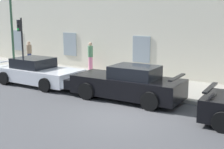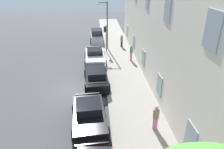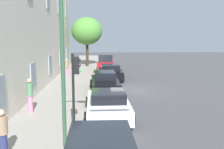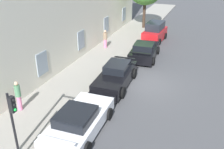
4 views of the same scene
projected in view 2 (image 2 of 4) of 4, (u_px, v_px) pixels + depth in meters
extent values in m
plane|color=#444447|center=(77.00, 89.00, 17.63)|extent=(80.00, 80.00, 0.00)
cube|color=gray|center=(128.00, 87.00, 17.89)|extent=(60.00, 3.66, 0.14)
cube|color=beige|center=(176.00, 20.00, 15.79)|extent=(33.61, 3.27, 11.11)
cube|color=#8C99A3|center=(127.00, 31.00, 29.49)|extent=(1.10, 0.06, 1.50)
cube|color=#8C99A3|center=(134.00, 42.00, 24.64)|extent=(1.10, 0.06, 1.50)
cube|color=#8C99A3|center=(143.00, 58.00, 19.78)|extent=(1.10, 0.06, 1.50)
cube|color=#8C99A3|center=(159.00, 85.00, 14.93)|extent=(1.10, 0.06, 1.50)
cube|color=#8C99A3|center=(191.00, 138.00, 10.08)|extent=(1.10, 0.06, 1.50)
cube|color=#8C99A3|center=(147.00, 0.00, 17.59)|extent=(1.10, 0.06, 1.50)
cube|color=#8C99A3|center=(167.00, 9.00, 12.74)|extent=(1.10, 0.06, 1.50)
cube|color=#8C99A3|center=(212.00, 31.00, 7.89)|extent=(1.10, 0.06, 1.50)
cube|color=white|center=(95.00, 57.00, 23.09)|extent=(4.67, 2.19, 0.66)
cube|color=black|center=(95.00, 51.00, 23.15)|extent=(1.90, 1.68, 0.50)
cube|color=white|center=(96.00, 65.00, 21.30)|extent=(1.45, 1.91, 0.36)
cube|color=white|center=(94.00, 46.00, 24.75)|extent=(0.22, 1.72, 0.06)
cylinder|color=black|center=(105.00, 63.00, 21.98)|extent=(0.67, 0.26, 0.67)
cylinder|color=black|center=(86.00, 64.00, 21.78)|extent=(0.67, 0.26, 0.67)
cylinder|color=black|center=(103.00, 54.00, 24.55)|extent=(0.67, 0.26, 0.67)
cylinder|color=black|center=(86.00, 55.00, 24.34)|extent=(0.67, 0.26, 0.67)
cube|color=black|center=(96.00, 78.00, 18.32)|extent=(4.79, 2.06, 0.78)
cube|color=black|center=(96.00, 73.00, 17.73)|extent=(1.95, 1.55, 0.50)
cube|color=black|center=(95.00, 69.00, 20.22)|extent=(1.50, 1.74, 0.43)
cube|color=black|center=(98.00, 83.00, 16.12)|extent=(0.24, 1.54, 0.06)
cylinder|color=black|center=(86.00, 73.00, 19.62)|extent=(0.73, 0.28, 0.72)
cylinder|color=black|center=(105.00, 72.00, 19.83)|extent=(0.73, 0.28, 0.72)
cylinder|color=black|center=(86.00, 89.00, 17.00)|extent=(0.73, 0.28, 0.72)
cylinder|color=black|center=(109.00, 87.00, 17.21)|extent=(0.73, 0.28, 0.72)
cube|color=black|center=(89.00, 117.00, 13.29)|extent=(4.31, 2.25, 0.74)
cube|color=black|center=(89.00, 106.00, 13.31)|extent=(1.78, 1.67, 0.49)
cube|color=black|center=(91.00, 139.00, 11.68)|extent=(1.38, 1.87, 0.41)
cube|color=black|center=(88.00, 94.00, 14.76)|extent=(0.28, 1.66, 0.06)
cylinder|color=black|center=(107.00, 132.00, 12.35)|extent=(0.68, 0.29, 0.66)
cylinder|color=black|center=(74.00, 136.00, 12.09)|extent=(0.68, 0.29, 0.66)
cylinder|color=black|center=(103.00, 107.00, 14.67)|extent=(0.68, 0.29, 0.66)
cylinder|color=black|center=(74.00, 110.00, 14.41)|extent=(0.68, 0.29, 0.66)
cube|color=#B2B7BC|center=(97.00, 38.00, 29.63)|extent=(3.71, 1.75, 1.03)
cube|color=#1E232B|center=(97.00, 32.00, 29.27)|extent=(2.23, 1.52, 0.69)
cylinder|color=black|center=(91.00, 38.00, 30.68)|extent=(0.66, 0.21, 0.66)
cylinder|color=black|center=(103.00, 38.00, 30.83)|extent=(0.66, 0.21, 0.66)
cylinder|color=black|center=(91.00, 43.00, 28.70)|extent=(0.66, 0.21, 0.66)
cylinder|color=black|center=(103.00, 42.00, 28.85)|extent=(0.66, 0.21, 0.66)
cylinder|color=black|center=(106.00, 39.00, 25.18)|extent=(0.10, 0.10, 3.21)
cube|color=black|center=(105.00, 29.00, 24.68)|extent=(0.22, 0.20, 0.66)
sphere|color=black|center=(104.00, 27.00, 24.58)|extent=(0.12, 0.12, 0.12)
sphere|color=black|center=(104.00, 29.00, 24.67)|extent=(0.12, 0.12, 0.12)
sphere|color=green|center=(104.00, 31.00, 24.76)|extent=(0.12, 0.12, 0.12)
cylinder|color=#2D5138|center=(107.00, 26.00, 25.68)|extent=(0.14, 0.14, 5.72)
cube|color=#2D5138|center=(102.00, 3.00, 24.49)|extent=(0.08, 1.10, 0.08)
ellipsoid|color=#EAE5C6|center=(98.00, 4.00, 24.51)|extent=(0.44, 0.60, 0.28)
cylinder|color=pink|center=(131.00, 57.00, 23.04)|extent=(0.30, 0.30, 0.86)
cylinder|color=#4C7F59|center=(131.00, 50.00, 22.72)|extent=(0.37, 0.37, 0.66)
sphere|color=tan|center=(132.00, 46.00, 22.53)|extent=(0.22, 0.22, 0.22)
cylinder|color=pink|center=(155.00, 123.00, 12.75)|extent=(0.40, 0.40, 0.80)
cylinder|color=#8C7259|center=(156.00, 114.00, 12.45)|extent=(0.50, 0.50, 0.62)
sphere|color=tan|center=(157.00, 108.00, 12.26)|extent=(0.22, 0.22, 0.22)
cylinder|color=navy|center=(122.00, 44.00, 27.52)|extent=(0.37, 0.37, 0.77)
cylinder|color=#8C7259|center=(122.00, 39.00, 27.23)|extent=(0.47, 0.47, 0.59)
sphere|color=tan|center=(122.00, 36.00, 27.05)|extent=(0.22, 0.22, 0.22)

